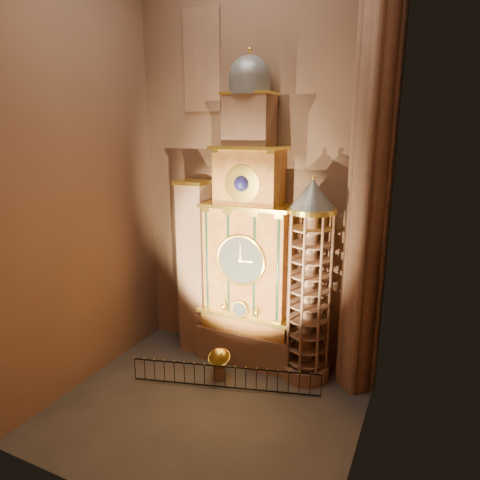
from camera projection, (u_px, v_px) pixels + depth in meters
The scene contains 11 objects.
floor at pixel (206, 408), 20.45m from camera, with size 14.00×14.00×0.00m, color #383330.
wall_back at pixel (257, 167), 22.95m from camera, with size 22.00×22.00×0.00m, color #856147.
wall_left at pixel (74, 171), 20.55m from camera, with size 22.00×22.00×0.00m, color #856147.
wall_right at pixel (376, 187), 14.83m from camera, with size 22.00×22.00×0.00m, color #856147.
astronomical_clock at pixel (248, 249), 23.13m from camera, with size 5.60×2.41×16.70m.
portrait_tower at pixel (195, 267), 24.92m from camera, with size 1.80×1.60×10.20m.
stair_turret at pixel (309, 284), 21.82m from camera, with size 2.50×2.50×10.80m.
gothic_pier at pixel (371, 173), 19.58m from camera, with size 2.04×2.04×22.00m.
stained_glass_window at pixel (202, 61), 22.81m from camera, with size 2.20×0.14×5.20m.
celestial_globe at pixel (219, 361), 22.63m from camera, with size 1.28×1.21×1.76m.
iron_railing at pixel (225, 377), 21.82m from camera, with size 9.33×2.69×1.24m.
Camera 1 is at (8.98, -15.42, 12.94)m, focal length 32.00 mm.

